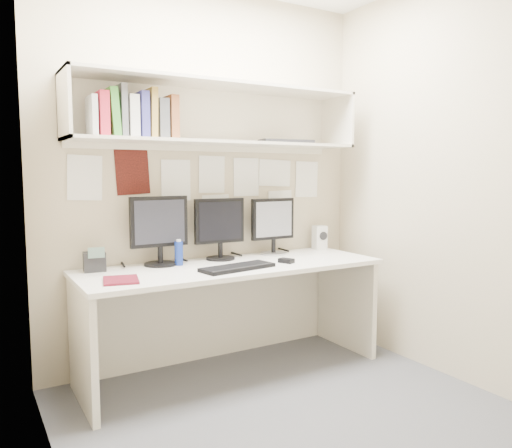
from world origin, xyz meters
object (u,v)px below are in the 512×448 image
monitor_center (220,226)px  monitor_right (273,223)px  monitor_left (159,228)px  keyboard (237,267)px  desk (233,318)px  speaker (320,238)px  maroon_notebook (121,280)px  desk_phone (94,261)px

monitor_center → monitor_right: (0.44, 0.00, -0.01)m
monitor_left → keyboard: bearing=-48.1°
monitor_center → monitor_right: 0.44m
monitor_left → monitor_right: 0.87m
monitor_left → desk: bearing=-29.3°
monitor_right → keyboard: bearing=-144.3°
monitor_right → speaker: (0.44, 0.01, -0.14)m
monitor_center → keyboard: monitor_center is taller
keyboard → speaker: (0.95, 0.40, 0.08)m
desk → speaker: bearing=14.5°
maroon_notebook → speaker: bearing=25.5°
monitor_right → maroon_notebook: 1.30m
speaker → maroon_notebook: speaker is taller
monitor_right → desk: bearing=-155.9°
desk → monitor_right: bearing=25.7°
desk_phone → keyboard: bearing=-19.5°
desk → monitor_right: size_ratio=4.83×
maroon_notebook → monitor_center: bearing=37.4°
monitor_center → monitor_right: size_ratio=1.03×
desk → monitor_right: monitor_right is taller
monitor_left → monitor_right: monitor_left is taller
desk → monitor_left: size_ratio=4.44×
speaker → desk_phone: 1.74m
monitor_right → maroon_notebook: size_ratio=1.79×
monitor_left → keyboard: (0.37, -0.39, -0.23)m
monitor_left → speaker: monitor_left is taller
monitor_left → keyboard: monitor_left is taller
speaker → maroon_notebook: 1.72m
desk → keyboard: (-0.05, -0.17, 0.38)m
monitor_left → speaker: (1.32, 0.01, -0.15)m
speaker → desk_phone: speaker is taller
keyboard → speaker: speaker is taller
monitor_center → keyboard: (-0.07, -0.39, -0.22)m
desk → maroon_notebook: (-0.77, -0.14, 0.37)m
monitor_center → desk_phone: bearing=-179.1°
monitor_left → monitor_center: size_ratio=1.06×
desk → monitor_left: (-0.42, 0.22, 0.61)m
monitor_left → desk_phone: 0.46m
keyboard → speaker: bearing=13.6°
keyboard → desk_phone: size_ratio=3.13×
keyboard → desk_phone: (-0.78, 0.39, 0.05)m
monitor_center → desk_phone: monitor_center is taller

